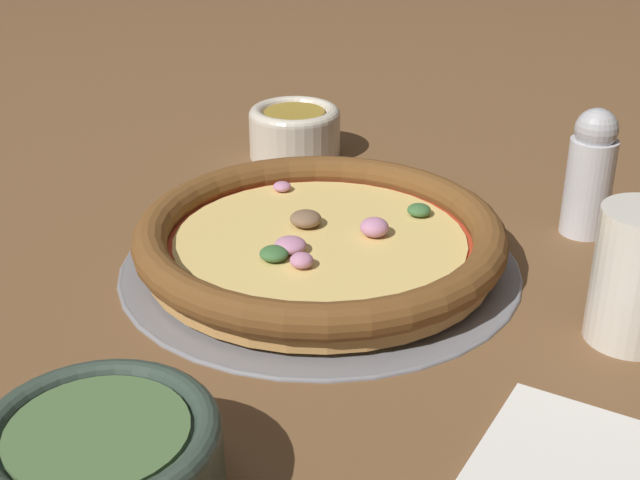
{
  "coord_description": "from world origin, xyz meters",
  "views": [
    {
      "loc": [
        -0.49,
        -0.46,
        0.36
      ],
      "look_at": [
        0.0,
        0.0,
        0.03
      ],
      "focal_mm": 50.0,
      "sensor_mm": 36.0,
      "label": 1
    }
  ],
  "objects_px": {
    "drinking_cup": "(637,276)",
    "pepper_shaker": "(590,173)",
    "pizza_tray": "(320,263)",
    "bowl_near": "(295,130)",
    "pizza": "(320,239)",
    "bowl_far": "(102,463)"
  },
  "relations": [
    {
      "from": "pizza_tray",
      "to": "bowl_near",
      "type": "height_order",
      "value": "bowl_near"
    },
    {
      "from": "pizza_tray",
      "to": "drinking_cup",
      "type": "distance_m",
      "value": 0.26
    },
    {
      "from": "pizza",
      "to": "pepper_shaker",
      "type": "bearing_deg",
      "value": -31.11
    },
    {
      "from": "pizza_tray",
      "to": "drinking_cup",
      "type": "height_order",
      "value": "drinking_cup"
    },
    {
      "from": "drinking_cup",
      "to": "pepper_shaker",
      "type": "bearing_deg",
      "value": 38.49
    },
    {
      "from": "pizza",
      "to": "bowl_far",
      "type": "distance_m",
      "value": 0.31
    },
    {
      "from": "bowl_near",
      "to": "bowl_far",
      "type": "bearing_deg",
      "value": -146.27
    },
    {
      "from": "pizza_tray",
      "to": "pepper_shaker",
      "type": "height_order",
      "value": "pepper_shaker"
    },
    {
      "from": "bowl_near",
      "to": "drinking_cup",
      "type": "height_order",
      "value": "drinking_cup"
    },
    {
      "from": "pizza",
      "to": "pepper_shaker",
      "type": "relative_size",
      "value": 2.64
    },
    {
      "from": "drinking_cup",
      "to": "pepper_shaker",
      "type": "xyz_separation_m",
      "value": [
        0.14,
        0.11,
        0.01
      ]
    },
    {
      "from": "pizza_tray",
      "to": "bowl_far",
      "type": "height_order",
      "value": "bowl_far"
    },
    {
      "from": "pizza_tray",
      "to": "bowl_far",
      "type": "distance_m",
      "value": 0.32
    },
    {
      "from": "pizza",
      "to": "bowl_far",
      "type": "bearing_deg",
      "value": -159.33
    },
    {
      "from": "drinking_cup",
      "to": "pepper_shaker",
      "type": "height_order",
      "value": "pepper_shaker"
    },
    {
      "from": "pizza",
      "to": "drinking_cup",
      "type": "relative_size",
      "value": 3.03
    },
    {
      "from": "bowl_far",
      "to": "pepper_shaker",
      "type": "bearing_deg",
      "value": -2.17
    },
    {
      "from": "bowl_far",
      "to": "bowl_near",
      "type": "bearing_deg",
      "value": 33.73
    },
    {
      "from": "pizza",
      "to": "bowl_near",
      "type": "distance_m",
      "value": 0.27
    },
    {
      "from": "bowl_near",
      "to": "pepper_shaker",
      "type": "bearing_deg",
      "value": -83.07
    },
    {
      "from": "pizza_tray",
      "to": "pizza",
      "type": "relative_size",
      "value": 1.09
    },
    {
      "from": "pizza",
      "to": "drinking_cup",
      "type": "height_order",
      "value": "drinking_cup"
    }
  ]
}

